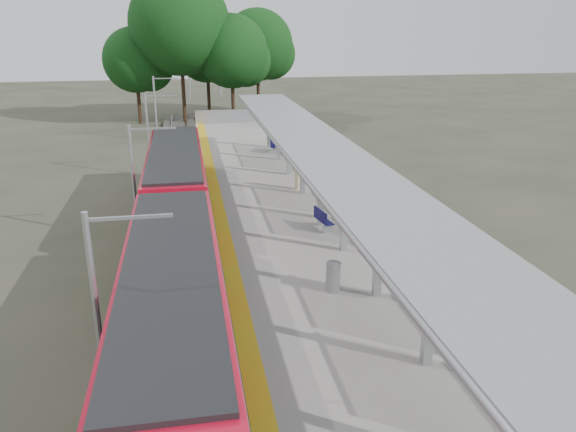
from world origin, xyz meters
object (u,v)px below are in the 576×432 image
at_px(litter_bin, 333,277).
at_px(bench_far, 275,144).
at_px(bench_mid, 322,219).
at_px(train, 175,227).
at_px(info_pillar_far, 298,174).

bearing_deg(litter_bin, bench_far, 85.95).
height_order(bench_far, litter_bin, bench_far).
distance_m(bench_mid, bench_far, 15.83).
bearing_deg(train, info_pillar_far, 50.28).
bearing_deg(bench_mid, litter_bin, -110.75).
xyz_separation_m(info_pillar_far, litter_bin, (-1.26, -12.16, -0.33)).
bearing_deg(bench_mid, bench_far, 77.77).
distance_m(bench_far, info_pillar_far, 9.53).
bearing_deg(info_pillar_far, litter_bin, -101.34).
bearing_deg(info_pillar_far, train, -135.14).
height_order(bench_mid, info_pillar_far, info_pillar_far).
bearing_deg(bench_far, train, -86.27).
distance_m(train, bench_far, 18.54).
bearing_deg(train, litter_bin, -40.39).
relative_size(train, bench_mid, 20.12).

